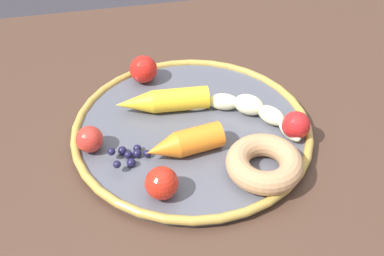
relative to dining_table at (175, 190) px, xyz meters
name	(u,v)px	position (x,y,z in m)	size (l,w,h in m)	color
dining_table	(175,190)	(0.00, 0.00, 0.00)	(1.22, 0.88, 0.71)	#452E22
plate	(192,130)	(0.03, 0.03, 0.09)	(0.34, 0.34, 0.02)	#4F515C
banana	(246,109)	(0.12, 0.04, 0.10)	(0.15, 0.12, 0.03)	#EBECBB
carrot_orange	(184,143)	(0.01, -0.02, 0.11)	(0.11, 0.05, 0.04)	orange
carrot_yellow	(162,101)	(0.00, 0.08, 0.11)	(0.14, 0.04, 0.03)	yellow
donut	(264,163)	(0.11, -0.07, 0.10)	(0.10, 0.10, 0.03)	tan
blueberry_pile	(129,155)	(-0.06, -0.01, 0.10)	(0.06, 0.04, 0.02)	#191638
tomato_near	(90,139)	(-0.11, 0.02, 0.11)	(0.04, 0.04, 0.04)	red
tomato_mid	(162,183)	(-0.03, -0.08, 0.11)	(0.04, 0.04, 0.04)	red
tomato_far	(296,125)	(0.17, -0.01, 0.11)	(0.04, 0.04, 0.04)	red
tomato_extra	(143,69)	(-0.02, 0.16, 0.11)	(0.04, 0.04, 0.04)	red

